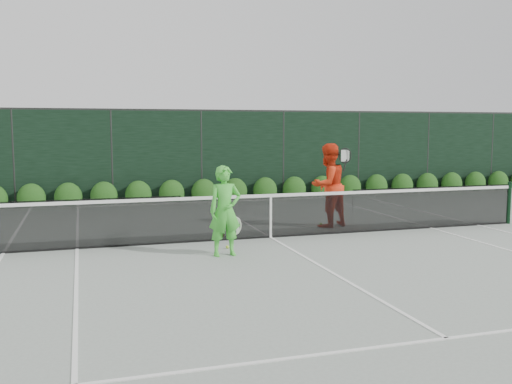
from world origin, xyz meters
name	(u,v)px	position (x,y,z in m)	size (l,w,h in m)	color
ground	(271,238)	(0.00, 0.00, 0.00)	(80.00, 80.00, 0.00)	gray
tennis_net	(270,214)	(-0.02, 0.00, 0.53)	(12.90, 0.10, 1.07)	black
player_woman	(225,211)	(-1.39, -1.42, 0.86)	(0.68, 0.44, 1.72)	green
player_man	(328,185)	(1.80, 0.94, 1.03)	(1.21, 1.09, 2.05)	red
court_lines	(271,237)	(0.00, 0.00, 0.01)	(11.03, 23.83, 0.01)	white
windscreen_fence	(320,181)	(0.00, -2.71, 1.51)	(32.00, 21.07, 3.06)	black
hedge_row	(204,193)	(0.00, 7.15, 0.23)	(31.66, 0.65, 0.94)	#153C10
tennis_balls	(261,235)	(-0.15, 0.25, 0.03)	(3.00, 2.08, 0.07)	#B2DF31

